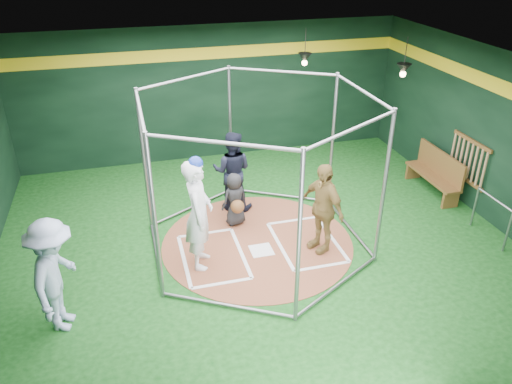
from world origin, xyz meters
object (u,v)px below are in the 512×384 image
object	(u,v)px
batter_figure	(199,213)
visitor_leopard	(322,208)
dugout_bench	(436,172)
umpire	(232,171)

from	to	relation	value
batter_figure	visitor_leopard	world-z (taller)	batter_figure
batter_figure	dugout_bench	size ratio (longest dim) A/B	1.25
batter_figure	umpire	distance (m)	2.19
umpire	dugout_bench	distance (m)	4.82
visitor_leopard	dugout_bench	distance (m)	3.83
visitor_leopard	dugout_bench	size ratio (longest dim) A/B	1.03
batter_figure	dugout_bench	bearing A→B (deg)	13.57
batter_figure	umpire	xyz separation A→B (m)	(1.04, 1.91, -0.18)
umpire	dugout_bench	xyz separation A→B (m)	(4.78, -0.51, -0.39)
umpire	dugout_bench	world-z (taller)	umpire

